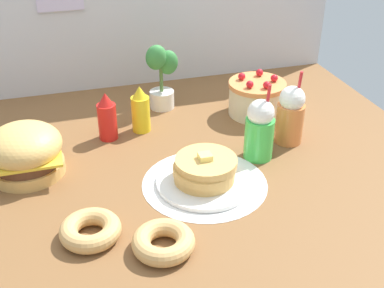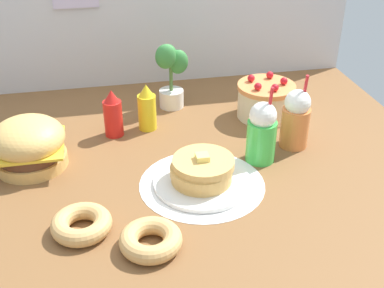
{
  "view_description": "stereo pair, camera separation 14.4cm",
  "coord_description": "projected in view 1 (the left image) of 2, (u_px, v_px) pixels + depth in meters",
  "views": [
    {
      "loc": [
        -0.42,
        -1.58,
        1.11
      ],
      "look_at": [
        0.05,
        0.04,
        0.11
      ],
      "focal_mm": 45.85,
      "sensor_mm": 36.0,
      "label": 1
    },
    {
      "loc": [
        -0.28,
        -1.62,
        1.11
      ],
      "look_at": [
        0.05,
        0.04,
        0.11
      ],
      "focal_mm": 45.85,
      "sensor_mm": 36.0,
      "label": 2
    }
  ],
  "objects": [
    {
      "name": "orange_float_cup",
      "position": [
        290.0,
        115.0,
        2.13
      ],
      "size": [
        0.12,
        0.12,
        0.33
      ],
      "color": "orange",
      "rests_on": "ground_plane"
    },
    {
      "name": "pancake_stack",
      "position": [
        205.0,
        173.0,
        1.89
      ],
      "size": [
        0.38,
        0.38,
        0.13
      ],
      "color": "white",
      "rests_on": "doily_mat"
    },
    {
      "name": "burger",
      "position": [
        25.0,
        151.0,
        1.93
      ],
      "size": [
        0.3,
        0.3,
        0.21
      ],
      "color": "#DBA859",
      "rests_on": "ground_plane"
    },
    {
      "name": "ground_plane",
      "position": [
        182.0,
        176.0,
        1.98
      ],
      "size": [
        2.25,
        1.91,
        0.02
      ],
      "primitive_type": "cube",
      "color": "brown"
    },
    {
      "name": "layer_cake",
      "position": [
        256.0,
        98.0,
        2.39
      ],
      "size": [
        0.28,
        0.28,
        0.2
      ],
      "color": "beige",
      "rests_on": "ground_plane"
    },
    {
      "name": "doily_mat",
      "position": [
        205.0,
        183.0,
        1.91
      ],
      "size": [
        0.49,
        0.49,
        0.0
      ],
      "primitive_type": "cylinder",
      "color": "white",
      "rests_on": "ground_plane"
    },
    {
      "name": "donut_pink_glaze",
      "position": [
        90.0,
        230.0,
        1.63
      ],
      "size": [
        0.21,
        0.21,
        0.06
      ],
      "color": "tan",
      "rests_on": "ground_plane"
    },
    {
      "name": "cream_soda_cup",
      "position": [
        260.0,
        130.0,
        2.02
      ],
      "size": [
        0.12,
        0.12,
        0.33
      ],
      "color": "green",
      "rests_on": "ground_plane"
    },
    {
      "name": "potted_plant",
      "position": [
        161.0,
        74.0,
        2.4
      ],
      "size": [
        0.17,
        0.13,
        0.34
      ],
      "color": "white",
      "rests_on": "ground_plane"
    },
    {
      "name": "mustard_bottle",
      "position": [
        141.0,
        110.0,
        2.23
      ],
      "size": [
        0.08,
        0.08,
        0.22
      ],
      "color": "yellow",
      "rests_on": "ground_plane"
    },
    {
      "name": "donut_chocolate",
      "position": [
        163.0,
        242.0,
        1.58
      ],
      "size": [
        0.21,
        0.21,
        0.06
      ],
      "color": "tan",
      "rests_on": "ground_plane"
    },
    {
      "name": "ketchup_bottle",
      "position": [
        107.0,
        118.0,
        2.17
      ],
      "size": [
        0.08,
        0.08,
        0.22
      ],
      "color": "red",
      "rests_on": "ground_plane"
    }
  ]
}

